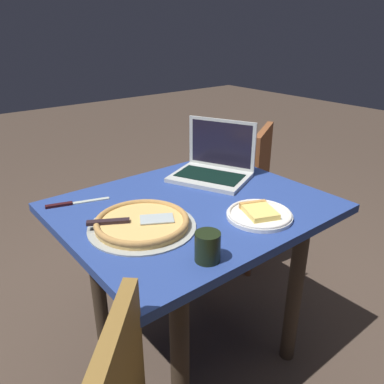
% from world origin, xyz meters
% --- Properties ---
extents(ground_plane, '(12.00, 12.00, 0.00)m').
position_xyz_m(ground_plane, '(0.00, 0.00, 0.00)').
color(ground_plane, '#49392E').
extents(dining_table, '(1.01, 0.83, 0.75)m').
position_xyz_m(dining_table, '(0.00, 0.00, 0.62)').
color(dining_table, navy).
rests_on(dining_table, ground_plane).
extents(laptop, '(0.37, 0.41, 0.25)m').
position_xyz_m(laptop, '(0.26, 0.17, 0.80)').
color(laptop, '#BABDB7').
rests_on(laptop, dining_table).
extents(pizza_plate, '(0.24, 0.24, 0.04)m').
position_xyz_m(pizza_plate, '(0.11, -0.24, 0.76)').
color(pizza_plate, silver).
rests_on(pizza_plate, dining_table).
extents(pizza_tray, '(0.38, 0.38, 0.04)m').
position_xyz_m(pizza_tray, '(-0.26, -0.04, 0.77)').
color(pizza_tray, '#A1A59D').
rests_on(pizza_tray, dining_table).
extents(table_knife, '(0.24, 0.09, 0.01)m').
position_xyz_m(table_knife, '(-0.38, 0.30, 0.75)').
color(table_knife, beige).
rests_on(table_knife, dining_table).
extents(drink_cup, '(0.08, 0.08, 0.09)m').
position_xyz_m(drink_cup, '(-0.21, -0.33, 0.80)').
color(drink_cup, black).
rests_on(drink_cup, dining_table).
extents(chair_far, '(0.56, 0.56, 0.86)m').
position_xyz_m(chair_far, '(0.72, 0.43, 0.50)').
color(chair_far, brown).
rests_on(chair_far, ground_plane).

